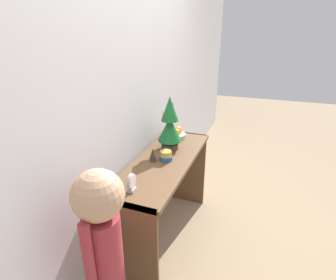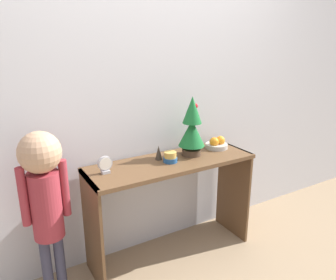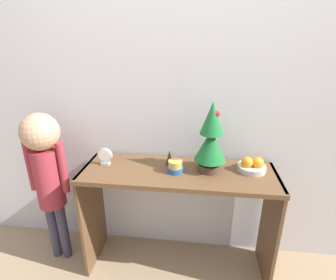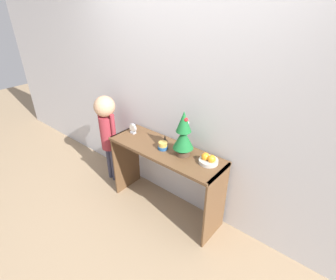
{
  "view_description": "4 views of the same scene",
  "coord_description": "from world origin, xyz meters",
  "px_view_note": "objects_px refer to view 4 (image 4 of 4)",
  "views": [
    {
      "loc": [
        -1.73,
        -0.46,
        1.72
      ],
      "look_at": [
        -0.01,
        0.18,
        0.97
      ],
      "focal_mm": 28.0,
      "sensor_mm": 36.0,
      "label": 1
    },
    {
      "loc": [
        -1.16,
        -1.71,
        1.66
      ],
      "look_at": [
        -0.03,
        0.22,
        0.96
      ],
      "focal_mm": 35.0,
      "sensor_mm": 36.0,
      "label": 2
    },
    {
      "loc": [
        0.12,
        -1.29,
        1.6
      ],
      "look_at": [
        -0.06,
        0.2,
        1.01
      ],
      "focal_mm": 28.0,
      "sensor_mm": 36.0,
      "label": 3
    },
    {
      "loc": [
        1.47,
        -1.52,
        2.17
      ],
      "look_at": [
        0.05,
        0.19,
        0.93
      ],
      "focal_mm": 28.0,
      "sensor_mm": 36.0,
      "label": 4
    }
  ],
  "objects_px": {
    "mini_tree": "(184,134)",
    "child_figure": "(107,125)",
    "fruit_bowl": "(208,160)",
    "singing_bowl": "(163,146)",
    "figurine": "(165,139)",
    "desk_clock": "(133,129)"
  },
  "relations": [
    {
      "from": "mini_tree",
      "to": "figurine",
      "type": "distance_m",
      "value": 0.32
    },
    {
      "from": "singing_bowl",
      "to": "figurine",
      "type": "bearing_deg",
      "value": 118.39
    },
    {
      "from": "singing_bowl",
      "to": "desk_clock",
      "type": "relative_size",
      "value": 0.85
    },
    {
      "from": "fruit_bowl",
      "to": "desk_clock",
      "type": "distance_m",
      "value": 0.97
    },
    {
      "from": "figurine",
      "to": "child_figure",
      "type": "height_order",
      "value": "child_figure"
    },
    {
      "from": "fruit_bowl",
      "to": "singing_bowl",
      "type": "bearing_deg",
      "value": -171.07
    },
    {
      "from": "child_figure",
      "to": "mini_tree",
      "type": "bearing_deg",
      "value": 2.85
    },
    {
      "from": "mini_tree",
      "to": "figurine",
      "type": "relative_size",
      "value": 4.23
    },
    {
      "from": "desk_clock",
      "to": "child_figure",
      "type": "bearing_deg",
      "value": -172.85
    },
    {
      "from": "mini_tree",
      "to": "desk_clock",
      "type": "relative_size",
      "value": 3.81
    },
    {
      "from": "desk_clock",
      "to": "figurine",
      "type": "height_order",
      "value": "desk_clock"
    },
    {
      "from": "mini_tree",
      "to": "figurine",
      "type": "height_order",
      "value": "mini_tree"
    },
    {
      "from": "singing_bowl",
      "to": "desk_clock",
      "type": "bearing_deg",
      "value": 174.85
    },
    {
      "from": "fruit_bowl",
      "to": "desk_clock",
      "type": "height_order",
      "value": "desk_clock"
    },
    {
      "from": "desk_clock",
      "to": "figurine",
      "type": "distance_m",
      "value": 0.43
    },
    {
      "from": "desk_clock",
      "to": "fruit_bowl",
      "type": "bearing_deg",
      "value": 1.99
    },
    {
      "from": "singing_bowl",
      "to": "figurine",
      "type": "xyz_separation_m",
      "value": [
        -0.05,
        0.09,
        0.02
      ]
    },
    {
      "from": "fruit_bowl",
      "to": "singing_bowl",
      "type": "relative_size",
      "value": 1.78
    },
    {
      "from": "mini_tree",
      "to": "child_figure",
      "type": "bearing_deg",
      "value": -177.15
    },
    {
      "from": "fruit_bowl",
      "to": "singing_bowl",
      "type": "distance_m",
      "value": 0.5
    },
    {
      "from": "singing_bowl",
      "to": "child_figure",
      "type": "distance_m",
      "value": 0.88
    },
    {
      "from": "singing_bowl",
      "to": "child_figure",
      "type": "height_order",
      "value": "child_figure"
    }
  ]
}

